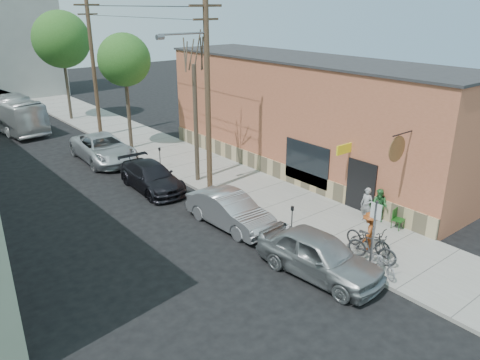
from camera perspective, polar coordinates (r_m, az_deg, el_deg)
ground at (r=19.63m, az=0.21°, el=-8.05°), size 120.00×120.00×0.00m
sidewalk at (r=30.13m, az=-6.85°, el=2.47°), size 4.50×58.00×0.15m
cafe_building at (r=27.72m, az=8.11°, el=7.73°), size 6.60×20.20×6.61m
sign_post at (r=17.59m, az=16.01°, el=-5.82°), size 0.07×0.45×2.80m
parking_meter_near at (r=20.13m, az=6.37°, el=-4.28°), size 0.14×0.14×1.24m
parking_meter_far at (r=28.47m, az=-9.76°, el=3.14°), size 0.14×0.14×1.24m
utility_pole_near at (r=23.49m, az=-4.09°, el=10.79°), size 3.57×0.28×10.00m
utility_pole_far at (r=35.76m, az=-17.46°, el=13.24°), size 1.80×0.28×10.00m
tree_bare at (r=25.50m, az=-5.40°, el=6.77°), size 0.24×0.24×6.36m
tree_leafy_mid at (r=31.93m, az=-13.94°, el=14.00°), size 3.39×3.39×7.59m
tree_leafy_far at (r=42.18m, az=-20.96°, el=15.70°), size 4.58×4.58×8.83m
patio_chair_a at (r=21.67m, az=18.73°, el=-4.58°), size 0.58×0.58×0.88m
patio_chair_b at (r=22.26m, az=16.08°, el=-3.59°), size 0.60×0.60×0.88m
patron_grey at (r=21.84m, az=15.16°, el=-2.92°), size 0.40×0.59×1.61m
patron_green at (r=22.02m, az=16.64°, el=-2.99°), size 0.65×0.80×1.53m
cyclist at (r=19.29m, az=15.47°, el=-6.11°), size 1.21×0.90×1.67m
cyclist_bike at (r=19.43m, az=15.39°, el=-6.92°), size 0.81×2.05×1.06m
parked_bike_a at (r=18.67m, az=15.82°, el=-7.95°), size 0.98×2.03×1.17m
parked_bike_b at (r=18.13m, az=17.12°, el=-9.69°), size 1.12×1.63×0.81m
car_0 at (r=17.55m, az=9.60°, el=-8.98°), size 2.45×5.10×1.68m
car_1 at (r=20.99m, az=-1.23°, el=-3.71°), size 1.82×4.70×1.53m
car_2 at (r=25.55m, az=-10.71°, el=0.39°), size 2.25×5.06×1.44m
car_3 at (r=30.95m, az=-16.29°, el=3.73°), size 3.08×6.11×1.66m
bus at (r=41.60m, az=-26.46°, el=7.44°), size 3.34×10.24×2.80m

